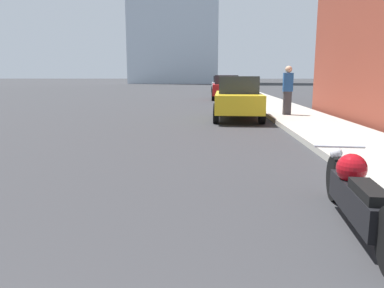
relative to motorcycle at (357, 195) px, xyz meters
name	(u,v)px	position (x,y,z in m)	size (l,w,h in m)	color
sidewalk	(242,91)	(1.86, 35.80, -0.30)	(2.34, 240.00, 0.15)	#9E998E
motorcycle	(357,195)	(0.00, 0.00, 0.00)	(0.62, 2.55, 0.77)	black
parked_car_yellow	(238,98)	(-0.51, 10.24, 0.44)	(1.88, 4.21, 1.61)	gold
parked_car_red	(226,87)	(-0.43, 22.26, 0.46)	(1.98, 4.59, 1.65)	red
parked_car_silver	(221,84)	(-0.42, 32.81, 0.42)	(1.90, 4.13, 1.60)	#BCBCC1
pedestrian	(288,89)	(1.41, 10.61, 0.73)	(0.36, 0.26, 1.84)	#38383D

